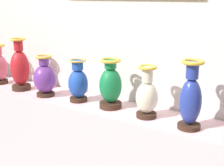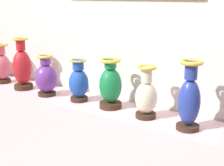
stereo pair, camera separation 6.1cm
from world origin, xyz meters
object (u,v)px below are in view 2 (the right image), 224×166
at_px(vase_rose, 2,66).
at_px(vase_cobalt, 189,99).
at_px(vase_violet, 46,78).
at_px(vase_sapphire, 79,82).
at_px(vase_emerald, 110,86).
at_px(vase_ivory, 146,96).
at_px(vase_crimson, 22,67).

distance_m(vase_rose, vase_cobalt, 1.80).
bearing_deg(vase_cobalt, vase_violet, -179.51).
height_order(vase_violet, vase_cobalt, vase_cobalt).
height_order(vase_sapphire, vase_cobalt, vase_cobalt).
height_order(vase_emerald, vase_ivory, vase_emerald).
height_order(vase_sapphire, vase_ivory, vase_ivory).
bearing_deg(vase_rose, vase_emerald, 0.84).
bearing_deg(vase_violet, vase_cobalt, 0.49).
xyz_separation_m(vase_violet, vase_sapphire, (0.30, 0.04, -0.00)).
bearing_deg(vase_ivory, vase_cobalt, -4.34).
bearing_deg(vase_ivory, vase_violet, -177.87).
distance_m(vase_violet, vase_ivory, 0.89).
distance_m(vase_crimson, vase_emerald, 0.89).
bearing_deg(vase_ivory, vase_emerald, 175.52).
relative_size(vase_violet, vase_cobalt, 0.78).
xyz_separation_m(vase_rose, vase_crimson, (0.32, -0.03, 0.03)).
bearing_deg(vase_crimson, vase_sapphire, 2.90).
xyz_separation_m(vase_rose, vase_violet, (0.61, -0.04, -0.01)).
bearing_deg(vase_violet, vase_emerald, 5.50).
bearing_deg(vase_sapphire, vase_rose, -179.77).
height_order(vase_rose, vase_emerald, vase_rose).
height_order(vase_rose, vase_cobalt, vase_cobalt).
distance_m(vase_crimson, vase_cobalt, 1.49).
bearing_deg(vase_ivory, vase_crimson, -178.99).
relative_size(vase_violet, vase_emerald, 0.92).
bearing_deg(vase_rose, vase_ivory, -0.22).
bearing_deg(vase_cobalt, vase_emerald, 175.59).
height_order(vase_rose, vase_sapphire, vase_rose).
distance_m(vase_emerald, vase_cobalt, 0.60).
distance_m(vase_crimson, vase_sapphire, 0.60).
distance_m(vase_emerald, vase_ivory, 0.30).
bearing_deg(vase_sapphire, vase_emerald, 2.81).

